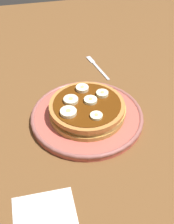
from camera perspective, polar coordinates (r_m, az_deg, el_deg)
name	(u,v)px	position (r cm, az deg, el deg)	size (l,w,h in cm)	color
ground_plane	(87,124)	(75.41, 0.00, -2.18)	(140.00, 140.00, 3.00)	brown
plate	(87,116)	(73.74, 0.00, -0.81)	(26.01, 26.01, 1.75)	#CC594C
pancake_stack	(87,109)	(72.35, 0.05, 0.51)	(17.57, 17.87, 3.37)	#B98940
banana_slice_0	(91,100)	(71.67, 0.64, 2.09)	(2.98, 2.98, 0.92)	#F4F4C2
banana_slice_1	(96,116)	(67.86, 1.68, -0.71)	(2.70, 2.70, 0.76)	#F5F1B8
banana_slice_2	(84,88)	(75.03, -0.62, 4.25)	(3.01, 3.01, 1.07)	#F8EDC2
banana_slice_3	(68,112)	(68.61, -3.35, -0.05)	(3.59, 3.59, 1.04)	#FBEEC2
banana_slice_4	(102,94)	(73.58, 2.74, 3.28)	(2.82, 2.82, 0.96)	#F5EEB8
banana_slice_5	(71,100)	(71.77, -2.91, 2.13)	(3.36, 3.36, 0.97)	beige
napkin	(45,219)	(58.64, -7.48, -18.43)	(11.00, 11.00, 0.30)	white
fork	(97,66)	(91.83, 1.71, 8.24)	(12.88, 3.94, 0.50)	silver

